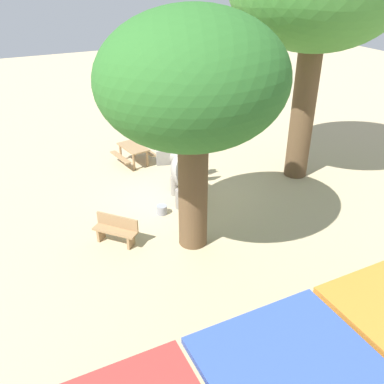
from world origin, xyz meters
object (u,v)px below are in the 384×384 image
object	(u,v)px
wooden_bench	(116,229)
feed_bucket	(162,210)
elephant	(183,170)
person_handler	(194,157)
picnic_table_near	(133,151)
shade_tree_secondary	(193,83)

from	to	relation	value
wooden_bench	feed_bucket	bearing A→B (deg)	-105.91
elephant	person_handler	world-z (taller)	elephant
picnic_table_near	feed_bucket	world-z (taller)	picnic_table_near
shade_tree_secondary	picnic_table_near	xyz separation A→B (m)	(-0.28, -6.30, -4.31)
person_handler	wooden_bench	distance (m)	4.98
person_handler	wooden_bench	bearing A→B (deg)	-17.29
shade_tree_secondary	wooden_bench	bearing A→B (deg)	-25.99
picnic_table_near	feed_bucket	size ratio (longest dim) A/B	4.76
shade_tree_secondary	feed_bucket	world-z (taller)	shade_tree_secondary
elephant	feed_bucket	distance (m)	1.65
picnic_table_near	feed_bucket	distance (m)	4.40
person_handler	shade_tree_secondary	bearing A→B (deg)	10.87
elephant	shade_tree_secondary	size ratio (longest dim) A/B	0.36
feed_bucket	person_handler	bearing A→B (deg)	-138.29
shade_tree_secondary	wooden_bench	size ratio (longest dim) A/B	5.20
person_handler	picnic_table_near	xyz separation A→B (m)	(1.66, -2.42, -0.36)
shade_tree_secondary	feed_bucket	size ratio (longest dim) A/B	18.88
picnic_table_near	person_handler	bearing A→B (deg)	-154.55
elephant	person_handler	distance (m)	1.57
shade_tree_secondary	picnic_table_near	world-z (taller)	shade_tree_secondary
elephant	person_handler	size ratio (longest dim) A/B	1.53
wooden_bench	person_handler	bearing A→B (deg)	-96.85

